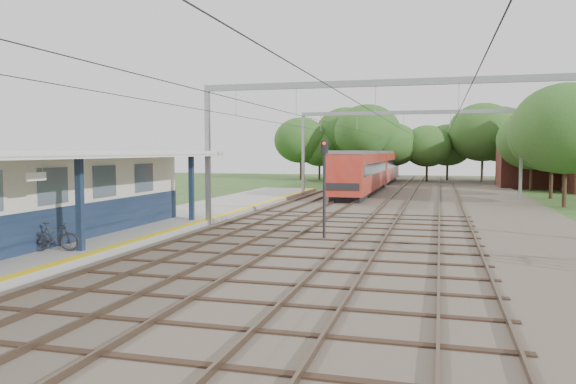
% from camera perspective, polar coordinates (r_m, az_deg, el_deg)
% --- Properties ---
extents(ground, '(160.00, 160.00, 0.00)m').
position_cam_1_polar(ground, '(12.85, -14.09, -13.09)').
color(ground, '#2D4C1E').
rests_on(ground, ground).
extents(ballast_bed, '(18.00, 90.00, 0.10)m').
position_cam_1_polar(ballast_bed, '(40.91, 12.21, -1.17)').
color(ballast_bed, '#473D33').
rests_on(ballast_bed, ground).
extents(platform, '(5.00, 52.00, 0.35)m').
position_cam_1_polar(platform, '(28.39, -13.53, -3.25)').
color(platform, gray).
rests_on(platform, ground).
extents(yellow_stripe, '(0.45, 52.00, 0.01)m').
position_cam_1_polar(yellow_stripe, '(27.36, -9.39, -3.09)').
color(yellow_stripe, yellow).
rests_on(yellow_stripe, platform).
extents(station_building, '(3.41, 18.00, 3.40)m').
position_cam_1_polar(station_building, '(23.21, -24.95, -0.52)').
color(station_building, beige).
rests_on(station_building, platform).
extents(canopy, '(6.40, 20.00, 3.44)m').
position_cam_1_polar(canopy, '(21.67, -24.54, 3.42)').
color(canopy, '#12203A').
rests_on(canopy, platform).
extents(rail_tracks, '(11.80, 88.00, 0.15)m').
position_cam_1_polar(rail_tracks, '(41.10, 8.73, -0.92)').
color(rail_tracks, brown).
rests_on(rail_tracks, ballast_bed).
extents(catenary_system, '(17.22, 88.00, 7.00)m').
position_cam_1_polar(catenary_system, '(36.11, 10.97, 6.83)').
color(catenary_system, gray).
rests_on(catenary_system, ground).
extents(tree_band, '(31.72, 30.88, 8.82)m').
position_cam_1_polar(tree_band, '(67.85, 13.33, 5.01)').
color(tree_band, '#382619').
rests_on(tree_band, ground).
extents(house_far, '(8.00, 6.12, 8.66)m').
position_cam_1_polar(house_far, '(63.47, 24.20, 3.30)').
color(house_far, brown).
rests_on(house_far, ground).
extents(bicycle, '(1.73, 0.99, 1.00)m').
position_cam_1_polar(bicycle, '(20.90, -22.64, -4.23)').
color(bicycle, black).
rests_on(bicycle, platform).
extents(train, '(2.84, 35.37, 3.74)m').
position_cam_1_polar(train, '(56.90, 8.53, 2.41)').
color(train, black).
rests_on(train, ballast_bed).
extents(signal_post, '(0.31, 0.27, 4.23)m').
position_cam_1_polar(signal_post, '(23.76, 3.71, 1.38)').
color(signal_post, black).
rests_on(signal_post, ground).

